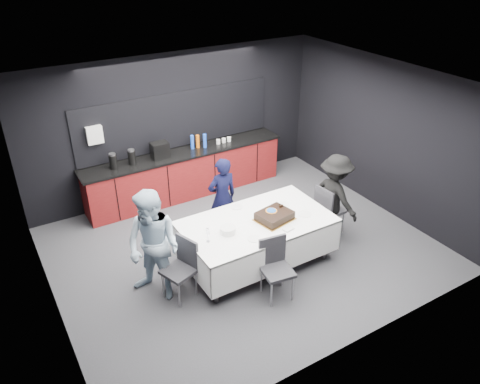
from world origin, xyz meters
name	(u,v)px	position (x,y,z in m)	size (l,w,h in m)	color
ground	(243,249)	(0.00, 0.00, 0.00)	(6.00, 6.00, 0.00)	#3F4044
room_shell	(243,148)	(0.00, 0.00, 1.86)	(6.04, 5.04, 2.82)	white
kitchenette	(185,170)	(-0.02, 2.22, 0.54)	(4.10, 0.64, 2.05)	#630F10
party_table	(256,228)	(0.00, -0.40, 0.64)	(2.32, 1.32, 0.78)	#99999E
cake_assembly	(274,216)	(0.25, -0.51, 0.85)	(0.62, 0.54, 0.17)	gold
plate_stack	(228,230)	(-0.55, -0.46, 0.83)	(0.23, 0.23, 0.10)	white
loose_plate_near	(254,239)	(-0.30, -0.79, 0.78)	(0.19, 0.19, 0.01)	white
loose_plate_right_a	(283,205)	(0.64, -0.22, 0.78)	(0.20, 0.20, 0.01)	white
loose_plate_right_b	(305,214)	(0.76, -0.63, 0.78)	(0.22, 0.22, 0.01)	white
loose_plate_far	(237,207)	(-0.06, 0.11, 0.78)	(0.19, 0.19, 0.01)	white
fork_pile	(288,229)	(0.27, -0.85, 0.79)	(0.16, 0.10, 0.03)	white
champagne_flute	(208,232)	(-0.90, -0.50, 0.94)	(0.06, 0.06, 0.22)	white
chair_left	(182,264)	(-1.32, -0.49, 0.53)	(0.53, 0.53, 0.92)	#2D2C31
chair_right	(327,207)	(1.49, -0.35, 0.53)	(0.45, 0.45, 0.92)	#2D2C31
chair_near	(275,263)	(-0.17, -1.17, 0.53)	(0.48, 0.48, 0.92)	#2D2C31
person_center	(222,197)	(-0.06, 0.59, 0.73)	(0.53, 0.35, 1.46)	black
person_left	(153,247)	(-1.66, -0.31, 0.85)	(0.83, 0.65, 1.71)	#ACC5D9
person_right	(335,196)	(1.58, -0.40, 0.75)	(0.97, 0.56, 1.50)	black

